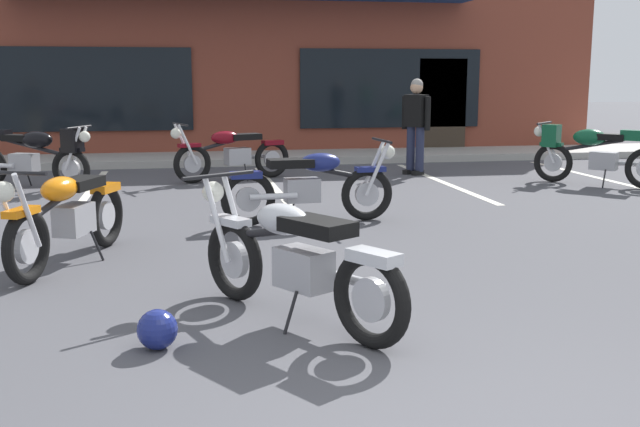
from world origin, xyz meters
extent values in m
plane|color=#47474C|center=(0.00, 4.05, 0.00)|extent=(80.00, 80.00, 0.00)
cube|color=#A8A59E|center=(0.00, 12.60, 0.07)|extent=(22.00, 1.80, 0.14)
cube|color=brown|center=(0.00, 16.46, 2.07)|extent=(15.83, 6.07, 4.15)
cube|color=black|center=(-3.17, 13.39, 1.45)|extent=(4.05, 0.06, 1.70)
cube|color=black|center=(3.17, 13.39, 1.45)|extent=(4.05, 0.06, 1.70)
cube|color=#33281E|center=(4.35, 13.39, 1.05)|extent=(1.10, 0.06, 2.10)
cube|color=silver|center=(-2.80, 9.00, 0.00)|extent=(0.12, 4.80, 0.01)
cube|color=silver|center=(0.00, 9.00, 0.00)|extent=(0.12, 4.80, 0.01)
cube|color=silver|center=(2.80, 9.00, 0.00)|extent=(0.12, 4.80, 0.01)
cube|color=silver|center=(5.59, 9.00, 0.00)|extent=(0.12, 4.80, 0.01)
torus|color=black|center=(-0.27, 1.70, 0.32)|extent=(0.43, 0.59, 0.64)
cylinder|color=#B7B7BC|center=(-0.27, 1.70, 0.32)|extent=(0.21, 0.28, 0.29)
torus|color=black|center=(-1.05, 2.91, 0.32)|extent=(0.43, 0.59, 0.64)
cylinder|color=#B7B7BC|center=(-1.05, 2.91, 0.32)|extent=(0.21, 0.28, 0.29)
cylinder|color=silver|center=(-1.18, 2.95, 0.64)|extent=(0.21, 0.30, 0.66)
cylinder|color=silver|center=(-1.02, 3.05, 0.64)|extent=(0.21, 0.30, 0.66)
cylinder|color=black|center=(-1.14, 3.07, 0.96)|extent=(0.57, 0.38, 0.03)
sphere|color=silver|center=(-1.19, 3.13, 0.82)|extent=(0.23, 0.23, 0.17)
cube|color=silver|center=(-1.07, 2.95, 0.62)|extent=(0.31, 0.38, 0.06)
cube|color=#9E9EA3|center=(-0.62, 2.24, 0.40)|extent=(0.42, 0.47, 0.28)
cylinder|color=silver|center=(-0.30, 2.00, 0.36)|extent=(0.35, 0.50, 0.07)
cylinder|color=black|center=(-0.72, 2.41, 0.64)|extent=(0.56, 0.83, 0.26)
ellipsoid|color=silver|center=(-0.73, 2.42, 0.72)|extent=(0.48, 0.54, 0.22)
cube|color=black|center=(-0.54, 2.12, 0.72)|extent=(0.52, 0.59, 0.10)
cube|color=silver|center=(-0.26, 1.68, 0.60)|extent=(0.33, 0.39, 0.08)
cylinder|color=black|center=(-0.73, 2.08, 0.14)|extent=(0.13, 0.09, 0.29)
torus|color=black|center=(-0.68, 5.81, 0.32)|extent=(0.65, 0.15, 0.64)
cylinder|color=#B7B7BC|center=(-0.68, 5.81, 0.32)|extent=(0.29, 0.08, 0.29)
torus|color=black|center=(0.76, 5.92, 0.32)|extent=(0.65, 0.15, 0.64)
cylinder|color=#B7B7BC|center=(0.76, 5.92, 0.32)|extent=(0.29, 0.08, 0.29)
cylinder|color=silver|center=(0.85, 6.02, 0.64)|extent=(0.33, 0.07, 0.66)
cylinder|color=silver|center=(0.87, 5.84, 0.64)|extent=(0.33, 0.07, 0.66)
cylinder|color=black|center=(0.94, 5.93, 0.96)|extent=(0.08, 0.66, 0.03)
sphere|color=silver|center=(1.02, 5.94, 0.82)|extent=(0.18, 0.18, 0.17)
cube|color=navy|center=(0.80, 5.92, 0.62)|extent=(0.37, 0.17, 0.06)
cube|color=#9E9EA3|center=(-0.04, 5.86, 0.40)|extent=(0.42, 0.27, 0.28)
cylinder|color=silver|center=(-0.40, 5.69, 0.36)|extent=(0.55, 0.11, 0.07)
cylinder|color=black|center=(0.16, 5.88, 0.64)|extent=(0.94, 0.13, 0.26)
ellipsoid|color=navy|center=(0.18, 5.88, 0.72)|extent=(0.50, 0.29, 0.22)
cube|color=black|center=(-0.18, 5.85, 0.72)|extent=(0.54, 0.32, 0.10)
cube|color=navy|center=(-0.70, 5.81, 0.60)|extent=(0.37, 0.19, 0.08)
cylinder|color=black|center=(-0.12, 6.04, 0.14)|extent=(0.03, 0.14, 0.29)
torus|color=black|center=(4.58, 8.61, 0.32)|extent=(0.52, 0.53, 0.64)
cylinder|color=#B7B7BC|center=(4.58, 8.61, 0.32)|extent=(0.24, 0.25, 0.29)
cylinder|color=silver|center=(4.44, 8.62, 0.64)|extent=(0.26, 0.26, 0.66)
cylinder|color=silver|center=(4.57, 8.75, 0.64)|extent=(0.26, 0.26, 0.66)
cylinder|color=black|center=(4.45, 8.74, 0.96)|extent=(0.50, 0.48, 0.03)
sphere|color=silver|center=(4.39, 8.80, 0.82)|extent=(0.24, 0.24, 0.17)
cube|color=#0F4C2D|center=(4.55, 8.64, 0.62)|extent=(0.35, 0.36, 0.06)
cube|color=#9E9EA3|center=(5.13, 8.04, 0.40)|extent=(0.45, 0.45, 0.28)
cylinder|color=silver|center=(5.49, 7.87, 0.36)|extent=(0.43, 0.44, 0.07)
cylinder|color=black|center=(4.99, 8.18, 0.64)|extent=(0.70, 0.72, 0.26)
ellipsoid|color=#0F4C2D|center=(4.97, 8.21, 0.76)|extent=(0.58, 0.58, 0.26)
cube|color=#0F4C2D|center=(4.54, 8.65, 0.76)|extent=(0.37, 0.37, 0.36)
cube|color=black|center=(5.20, 7.97, 0.78)|extent=(0.45, 0.45, 0.10)
cube|color=#0F4C2D|center=(5.41, 7.76, 0.82)|extent=(0.37, 0.37, 0.16)
cylinder|color=black|center=(5.05, 7.87, 0.14)|extent=(0.11, 0.11, 0.29)
torus|color=black|center=(0.11, 10.02, 0.32)|extent=(0.64, 0.31, 0.64)
cylinder|color=#B7B7BC|center=(0.11, 10.02, 0.32)|extent=(0.29, 0.15, 0.29)
torus|color=black|center=(-1.24, 9.53, 0.32)|extent=(0.64, 0.31, 0.64)
cylinder|color=#B7B7BC|center=(-1.24, 9.53, 0.32)|extent=(0.29, 0.15, 0.29)
cylinder|color=silver|center=(-1.31, 9.41, 0.64)|extent=(0.32, 0.15, 0.66)
cylinder|color=silver|center=(-1.37, 9.58, 0.64)|extent=(0.32, 0.15, 0.66)
cylinder|color=black|center=(-1.41, 9.47, 0.96)|extent=(0.25, 0.63, 0.03)
sphere|color=silver|center=(-1.49, 9.44, 0.82)|extent=(0.22, 0.22, 0.17)
cube|color=maroon|center=(-1.28, 9.52, 0.62)|extent=(0.39, 0.25, 0.06)
cube|color=#9E9EA3|center=(-0.49, 9.80, 0.40)|extent=(0.46, 0.36, 0.28)
cylinder|color=silver|center=(-0.19, 10.06, 0.36)|extent=(0.54, 0.25, 0.07)
cylinder|color=black|center=(-0.68, 9.73, 0.64)|extent=(0.91, 0.38, 0.26)
ellipsoid|color=maroon|center=(-0.70, 9.73, 0.72)|extent=(0.54, 0.41, 0.22)
cube|color=black|center=(-0.36, 9.85, 0.72)|extent=(0.58, 0.44, 0.10)
cube|color=maroon|center=(0.13, 10.03, 0.60)|extent=(0.39, 0.27, 0.08)
cylinder|color=black|center=(-0.36, 9.66, 0.14)|extent=(0.07, 0.13, 0.29)
torus|color=black|center=(-3.08, 9.14, 0.32)|extent=(0.63, 0.35, 0.64)
cylinder|color=#B7B7BC|center=(-3.08, 9.14, 0.32)|extent=(0.29, 0.17, 0.29)
cylinder|color=silver|center=(-2.95, 9.19, 0.64)|extent=(0.31, 0.17, 0.66)
cylinder|color=silver|center=(-3.02, 9.02, 0.64)|extent=(0.31, 0.17, 0.66)
cylinder|color=black|center=(-2.91, 9.07, 0.96)|extent=(0.30, 0.62, 0.03)
sphere|color=silver|center=(-2.84, 9.04, 0.82)|extent=(0.22, 0.22, 0.17)
cube|color=black|center=(-3.04, 9.13, 0.62)|extent=(0.39, 0.27, 0.06)
cube|color=#9E9EA3|center=(-3.81, 9.47, 0.40)|extent=(0.46, 0.38, 0.28)
cylinder|color=black|center=(-3.62, 9.39, 0.64)|extent=(0.88, 0.44, 0.26)
ellipsoid|color=black|center=(-3.59, 9.37, 0.76)|extent=(0.60, 0.49, 0.26)
cube|color=black|center=(-3.03, 9.12, 0.76)|extent=(0.33, 0.35, 0.36)
cube|color=black|center=(-3.90, 9.51, 0.78)|extent=(0.46, 0.38, 0.10)
cube|color=black|center=(-4.17, 9.63, 0.82)|extent=(0.37, 0.31, 0.16)
cylinder|color=black|center=(-3.80, 9.66, 0.14)|extent=(0.08, 0.13, 0.29)
torus|color=black|center=(-2.19, 5.03, 0.32)|extent=(0.32, 0.63, 0.64)
cylinder|color=#B7B7BC|center=(-2.19, 5.03, 0.32)|extent=(0.16, 0.29, 0.29)
torus|color=black|center=(-2.71, 3.69, 0.32)|extent=(0.32, 0.63, 0.64)
cylinder|color=#B7B7BC|center=(-2.71, 3.69, 0.32)|extent=(0.16, 0.29, 0.29)
cylinder|color=silver|center=(-2.66, 3.56, 0.64)|extent=(0.16, 0.32, 0.66)
cylinder|color=silver|center=(-2.83, 3.63, 0.64)|extent=(0.16, 0.32, 0.66)
cylinder|color=black|center=(-2.78, 3.52, 0.96)|extent=(0.63, 0.27, 0.03)
sphere|color=silver|center=(-2.81, 3.44, 0.82)|extent=(0.22, 0.22, 0.17)
cube|color=orange|center=(-2.73, 3.65, 0.62)|extent=(0.26, 0.39, 0.06)
cube|color=#9E9EA3|center=(-2.42, 4.43, 0.40)|extent=(0.37, 0.46, 0.28)
cylinder|color=silver|center=(-2.42, 4.83, 0.36)|extent=(0.26, 0.54, 0.07)
cylinder|color=black|center=(-2.50, 4.25, 0.64)|extent=(0.40, 0.90, 0.26)
ellipsoid|color=orange|center=(-2.50, 4.23, 0.72)|extent=(0.42, 0.54, 0.22)
cube|color=black|center=(-2.37, 4.56, 0.72)|extent=(0.45, 0.59, 0.10)
cube|color=orange|center=(-2.19, 5.05, 0.60)|extent=(0.28, 0.39, 0.08)
cylinder|color=black|center=(-2.23, 4.43, 0.14)|extent=(0.13, 0.07, 0.29)
cube|color=black|center=(2.67, 9.87, 0.04)|extent=(0.25, 0.22, 0.08)
cube|color=black|center=(2.56, 10.03, 0.04)|extent=(0.25, 0.22, 0.08)
cylinder|color=#232842|center=(2.71, 9.89, 0.46)|extent=(0.21, 0.21, 0.80)
cylinder|color=#232842|center=(2.59, 10.06, 0.46)|extent=(0.21, 0.21, 0.80)
cube|color=black|center=(2.65, 9.97, 1.12)|extent=(0.40, 0.44, 0.56)
cylinder|color=black|center=(2.79, 9.77, 1.08)|extent=(0.14, 0.14, 0.58)
cylinder|color=black|center=(2.51, 10.18, 1.08)|extent=(0.14, 0.14, 0.58)
sphere|color=tan|center=(2.65, 9.97, 1.52)|extent=(0.31, 0.31, 0.22)
sphere|color=gray|center=(2.66, 9.98, 1.57)|extent=(0.29, 0.29, 0.21)
sphere|color=navy|center=(-1.61, 1.92, 0.13)|extent=(0.26, 0.26, 0.26)
cube|color=black|center=(-1.61, 2.03, 0.12)|extent=(0.18, 0.03, 0.09)
camera|label=1|loc=(-1.43, -2.76, 1.71)|focal=42.28mm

